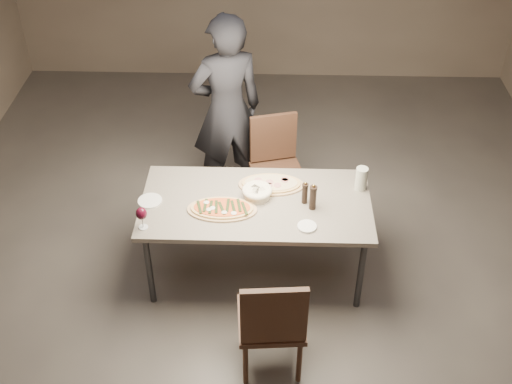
{
  "coord_description": "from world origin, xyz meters",
  "views": [
    {
      "loc": [
        0.12,
        -3.87,
        3.93
      ],
      "look_at": [
        0.0,
        0.0,
        0.85
      ],
      "focal_mm": 45.0,
      "sensor_mm": 36.0,
      "label": 1
    }
  ],
  "objects_px": {
    "pepper_mill_left": "(305,193)",
    "diner": "(227,110)",
    "carafe": "(361,179)",
    "chair_near": "(272,321)",
    "zucchini_pizza": "(222,209)",
    "ham_pizza": "(271,184)",
    "dining_table": "(256,208)",
    "bread_basket": "(257,192)",
    "chair_far": "(276,161)"
  },
  "relations": [
    {
      "from": "zucchini_pizza",
      "to": "ham_pizza",
      "type": "distance_m",
      "value": 0.49
    },
    {
      "from": "bread_basket",
      "to": "pepper_mill_left",
      "type": "height_order",
      "value": "pepper_mill_left"
    },
    {
      "from": "chair_near",
      "to": "chair_far",
      "type": "xyz_separation_m",
      "value": [
        0.01,
        1.88,
        -0.01
      ]
    },
    {
      "from": "pepper_mill_left",
      "to": "chair_far",
      "type": "relative_size",
      "value": 0.21
    },
    {
      "from": "zucchini_pizza",
      "to": "chair_near",
      "type": "xyz_separation_m",
      "value": [
        0.4,
        -0.91,
        -0.22
      ]
    },
    {
      "from": "zucchini_pizza",
      "to": "ham_pizza",
      "type": "xyz_separation_m",
      "value": [
        0.37,
        0.32,
        -0.0
      ]
    },
    {
      "from": "dining_table",
      "to": "bread_basket",
      "type": "height_order",
      "value": "bread_basket"
    },
    {
      "from": "pepper_mill_left",
      "to": "carafe",
      "type": "xyz_separation_m",
      "value": [
        0.45,
        0.19,
        0.01
      ]
    },
    {
      "from": "carafe",
      "to": "chair_near",
      "type": "bearing_deg",
      "value": -119.63
    },
    {
      "from": "diner",
      "to": "chair_far",
      "type": "bearing_deg",
      "value": 133.77
    },
    {
      "from": "carafe",
      "to": "diner",
      "type": "distance_m",
      "value": 1.44
    },
    {
      "from": "pepper_mill_left",
      "to": "carafe",
      "type": "distance_m",
      "value": 0.49
    },
    {
      "from": "diner",
      "to": "zucchini_pizza",
      "type": "bearing_deg",
      "value": 71.54
    },
    {
      "from": "zucchini_pizza",
      "to": "carafe",
      "type": "xyz_separation_m",
      "value": [
        1.09,
        0.31,
        0.08
      ]
    },
    {
      "from": "dining_table",
      "to": "diner",
      "type": "bearing_deg",
      "value": 105.36
    },
    {
      "from": "ham_pizza",
      "to": "pepper_mill_left",
      "type": "xyz_separation_m",
      "value": [
        0.26,
        -0.21,
        0.08
      ]
    },
    {
      "from": "dining_table",
      "to": "ham_pizza",
      "type": "distance_m",
      "value": 0.25
    },
    {
      "from": "diner",
      "to": "carafe",
      "type": "bearing_deg",
      "value": 121.47
    },
    {
      "from": "bread_basket",
      "to": "diner",
      "type": "distance_m",
      "value": 1.07
    },
    {
      "from": "ham_pizza",
      "to": "pepper_mill_left",
      "type": "bearing_deg",
      "value": -33.75
    },
    {
      "from": "dining_table",
      "to": "bread_basket",
      "type": "xyz_separation_m",
      "value": [
        0.01,
        0.07,
        0.11
      ]
    },
    {
      "from": "carafe",
      "to": "diner",
      "type": "height_order",
      "value": "diner"
    },
    {
      "from": "zucchini_pizza",
      "to": "carafe",
      "type": "distance_m",
      "value": 1.13
    },
    {
      "from": "dining_table",
      "to": "bread_basket",
      "type": "bearing_deg",
      "value": 83.93
    },
    {
      "from": "bread_basket",
      "to": "carafe",
      "type": "distance_m",
      "value": 0.83
    },
    {
      "from": "zucchini_pizza",
      "to": "chair_far",
      "type": "xyz_separation_m",
      "value": [
        0.41,
        0.97,
        -0.24
      ]
    },
    {
      "from": "zucchini_pizza",
      "to": "diner",
      "type": "xyz_separation_m",
      "value": [
        -0.04,
        1.19,
        0.15
      ]
    },
    {
      "from": "pepper_mill_left",
      "to": "diner",
      "type": "xyz_separation_m",
      "value": [
        -0.68,
        1.08,
        0.08
      ]
    },
    {
      "from": "ham_pizza",
      "to": "chair_far",
      "type": "bearing_deg",
      "value": 91.01
    },
    {
      "from": "chair_far",
      "to": "diner",
      "type": "relative_size",
      "value": 0.51
    },
    {
      "from": "zucchini_pizza",
      "to": "bread_basket",
      "type": "xyz_separation_m",
      "value": [
        0.27,
        0.17,
        0.03
      ]
    },
    {
      "from": "ham_pizza",
      "to": "bread_basket",
      "type": "height_order",
      "value": "bread_basket"
    },
    {
      "from": "zucchini_pizza",
      "to": "chair_near",
      "type": "height_order",
      "value": "chair_near"
    },
    {
      "from": "chair_far",
      "to": "zucchini_pizza",
      "type": "bearing_deg",
      "value": 52.19
    },
    {
      "from": "zucchini_pizza",
      "to": "chair_far",
      "type": "distance_m",
      "value": 1.08
    },
    {
      "from": "zucchini_pizza",
      "to": "bread_basket",
      "type": "distance_m",
      "value": 0.32
    },
    {
      "from": "ham_pizza",
      "to": "carafe",
      "type": "relative_size",
      "value": 2.66
    },
    {
      "from": "carafe",
      "to": "bread_basket",
      "type": "bearing_deg",
      "value": -170.92
    },
    {
      "from": "pepper_mill_left",
      "to": "chair_far",
      "type": "bearing_deg",
      "value": 104.54
    },
    {
      "from": "pepper_mill_left",
      "to": "bread_basket",
      "type": "bearing_deg",
      "value": 171.07
    },
    {
      "from": "bread_basket",
      "to": "pepper_mill_left",
      "type": "distance_m",
      "value": 0.38
    },
    {
      "from": "chair_near",
      "to": "chair_far",
      "type": "bearing_deg",
      "value": 84.92
    },
    {
      "from": "bread_basket",
      "to": "pepper_mill_left",
      "type": "bearing_deg",
      "value": -8.93
    },
    {
      "from": "dining_table",
      "to": "chair_far",
      "type": "height_order",
      "value": "chair_far"
    },
    {
      "from": "chair_near",
      "to": "diner",
      "type": "xyz_separation_m",
      "value": [
        -0.44,
        2.1,
        0.38
      ]
    },
    {
      "from": "zucchini_pizza",
      "to": "bread_basket",
      "type": "relative_size",
      "value": 2.28
    },
    {
      "from": "dining_table",
      "to": "zucchini_pizza",
      "type": "height_order",
      "value": "zucchini_pizza"
    },
    {
      "from": "ham_pizza",
      "to": "chair_far",
      "type": "height_order",
      "value": "chair_far"
    },
    {
      "from": "dining_table",
      "to": "diner",
      "type": "distance_m",
      "value": 1.15
    },
    {
      "from": "bread_basket",
      "to": "diner",
      "type": "height_order",
      "value": "diner"
    }
  ]
}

